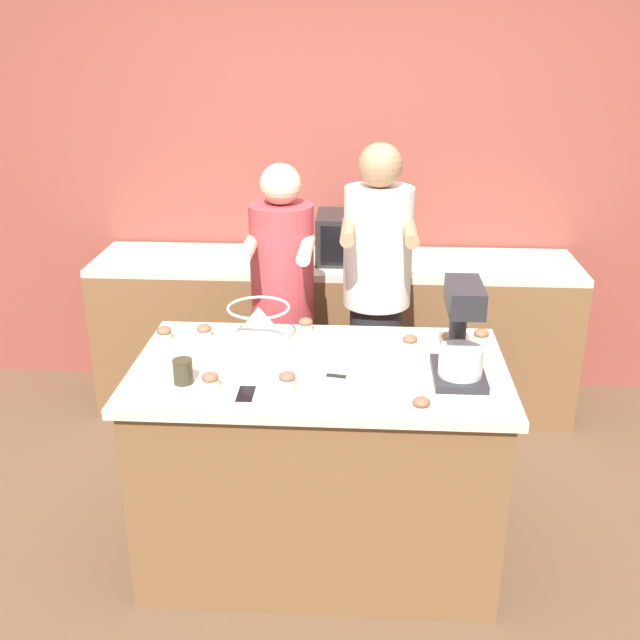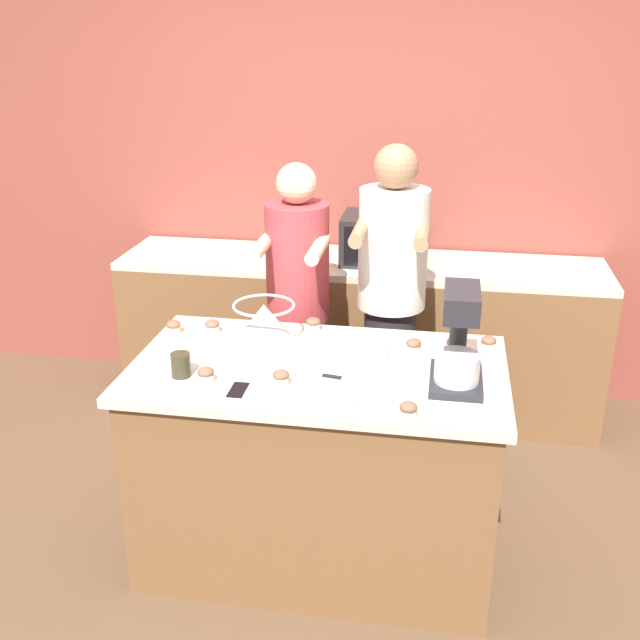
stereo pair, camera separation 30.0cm
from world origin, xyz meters
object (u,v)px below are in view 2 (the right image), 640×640
mixing_bowl (264,321)px  cupcake_6 (212,326)px  cell_phone (238,391)px  cupcake_1 (455,345)px  cupcake_0 (414,346)px  cupcake_5 (173,327)px  small_plate (330,401)px  cupcake_7 (408,410)px  stand_mixer (459,343)px  microwave_oven (381,239)px  knife (346,379)px  cupcake_2 (206,375)px  person_right (391,311)px  drinking_glass (181,365)px  cupcake_8 (313,324)px  baking_tray (342,347)px  person_left (298,315)px  cupcake_3 (489,343)px  cupcake_4 (281,378)px

mixing_bowl → cupcake_6: bearing=169.3°
cell_phone → cupcake_1: 0.95m
cupcake_0 → cupcake_5: bearing=178.5°
small_plate → cupcake_7: bearing=-12.2°
stand_mixer → cupcake_6: (-1.07, 0.33, -0.14)m
cupcake_6 → microwave_oven: bearing=61.0°
knife → cupcake_2: (-0.53, -0.11, 0.03)m
small_plate → cupcake_6: cupcake_6 is taller
person_right → microwave_oven: (-0.12, 0.71, 0.16)m
cupcake_7 → drinking_glass: bearing=168.4°
cupcake_1 → cupcake_8: bearing=168.6°
baking_tray → small_plate: bearing=-87.2°
person_left → cupcake_5: bearing=-133.4°
cupcake_7 → cell_phone: bearing=172.3°
microwave_oven → cupcake_8: bearing=-100.9°
person_left → stand_mixer: bearing=-45.4°
cupcake_5 → drinking_glass: bearing=-66.2°
cupcake_1 → cupcake_3: bearing=16.6°
cupcake_6 → cupcake_0: bearing=-4.0°
drinking_glass → cupcake_7: drinking_glass is taller
person_left → cupcake_4: person_left is taller
cupcake_3 → cupcake_6: size_ratio=1.00×
person_left → cupcake_8: size_ratio=24.80×
mixing_bowl → cupcake_5: size_ratio=4.18×
cupcake_7 → cupcake_8: 0.87m
cupcake_6 → baking_tray: bearing=-9.1°
cell_phone → cupcake_7: 0.65m
cupcake_7 → cupcake_3: bearing=65.1°
stand_mixer → baking_tray: 0.55m
drinking_glass → small_plate: size_ratio=0.53×
drinking_glass → cupcake_3: (1.20, 0.46, -0.02)m
microwave_oven → cupcake_1: (0.42, -1.19, -0.11)m
cupcake_0 → cell_phone: bearing=-142.9°
cupcake_0 → cupcake_7: same height
mixing_bowl → cupcake_0: bearing=-1.3°
person_left → cupcake_6: bearing=-123.0°
cupcake_6 → person_left: bearing=57.0°
stand_mixer → cupcake_0: 0.35m
mixing_bowl → knife: mixing_bowl is taller
person_left → cell_phone: person_left is taller
person_right → baking_tray: (-0.16, -0.55, 0.04)m
mixing_bowl → cupcake_0: 0.65m
small_plate → cupcake_2: (-0.50, 0.09, 0.02)m
knife → cupcake_1: bearing=39.5°
person_left → cupcake_3: 1.02m
person_left → knife: person_left is taller
person_right → cell_phone: person_right is taller
person_left → small_plate: person_left is taller
knife → cupcake_8: size_ratio=3.39×
cupcake_2 → cupcake_6: (-0.12, 0.47, 0.00)m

